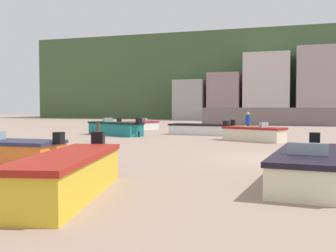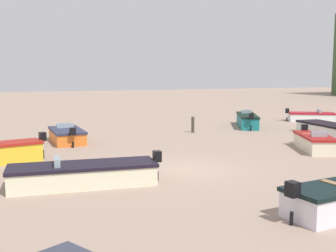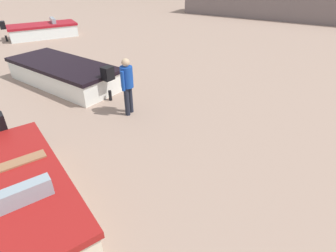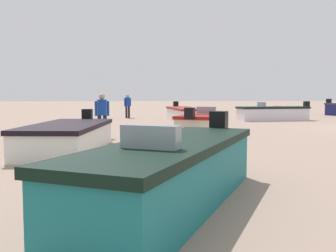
{
  "view_description": "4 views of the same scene",
  "coord_description": "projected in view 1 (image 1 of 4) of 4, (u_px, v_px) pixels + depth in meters",
  "views": [
    {
      "loc": [
        0.38,
        -14.95,
        1.88
      ],
      "look_at": [
        -5.95,
        5.76,
        0.9
      ],
      "focal_mm": 42.34,
      "sensor_mm": 36.0,
      "label": 1
    },
    {
      "loc": [
        15.38,
        -6.96,
        3.95
      ],
      "look_at": [
        -6.56,
        1.9,
        0.97
      ],
      "focal_mm": 44.66,
      "sensor_mm": 36.0,
      "label": 2
    },
    {
      "loc": [
        2.25,
        6.33,
        3.79
      ],
      "look_at": [
        0.04,
        10.19,
        1.13
      ],
      "focal_mm": 29.42,
      "sensor_mm": 36.0,
      "label": 3
    },
    {
      "loc": [
        -16.4,
        10.66,
        1.57
      ],
      "look_at": [
        -2.25,
        9.47,
        0.41
      ],
      "focal_mm": 40.98,
      "sensor_mm": 36.0,
      "label": 4
    }
  ],
  "objects": [
    {
      "name": "ground_plane",
      "position": [
        277.0,
        160.0,
        14.48
      ],
      "size": [
        160.0,
        160.0,
        0.0
      ],
      "primitive_type": "plane",
      "color": "gray"
    },
    {
      "name": "headland_hill",
      "position": [
        287.0,
        80.0,
        77.2
      ],
      "size": [
        90.0,
        32.0,
        14.73
      ],
      "primitive_type": "cube",
      "color": "#3F5834",
      "rests_on": "ground"
    },
    {
      "name": "harbor_pier",
      "position": [
        269.0,
        116.0,
        43.59
      ],
      "size": [
        14.56,
        2.4,
        1.93
      ],
      "primitive_type": "cube",
      "color": "slate",
      "rests_on": "ground"
    },
    {
      "name": "townhouse_far_left",
      "position": [
        191.0,
        100.0,
        63.5
      ],
      "size": [
        4.78,
        6.0,
        6.29
      ],
      "primitive_type": "cube",
      "color": "#9E9E98",
      "rests_on": "ground"
    },
    {
      "name": "townhouse_left",
      "position": [
        226.0,
        97.0,
        62.12
      ],
      "size": [
        4.87,
        6.48,
        7.27
      ],
      "primitive_type": "cube",
      "color": "gray",
      "rests_on": "ground"
    },
    {
      "name": "townhouse_centre_left",
      "position": [
        267.0,
        87.0,
        59.94
      ],
      "size": [
        6.68,
        5.91,
        10.06
      ],
      "primitive_type": "cube",
      "color": "beige",
      "rests_on": "ground"
    },
    {
      "name": "townhouse_centre",
      "position": [
        320.0,
        84.0,
        57.45
      ],
      "size": [
        6.73,
        5.35,
        10.73
      ],
      "primitive_type": "cube",
      "color": "#A49496",
      "rests_on": "ground"
    },
    {
      "name": "boat_cream_2",
      "position": [
        310.0,
        166.0,
        10.05
      ],
      "size": [
        2.11,
        5.48,
        1.11
      ],
      "rotation": [
        0.0,
        0.0,
        3.04
      ],
      "color": "beige",
      "rests_on": "ground"
    },
    {
      "name": "boat_white_3",
      "position": [
        201.0,
        129.0,
        28.07
      ],
      "size": [
        4.73,
        2.21,
        1.09
      ],
      "rotation": [
        0.0,
        0.0,
        1.46
      ],
      "color": "white",
      "rests_on": "ground"
    },
    {
      "name": "boat_orange_5",
      "position": [
        10.0,
        151.0,
        13.75
      ],
      "size": [
        3.91,
        1.72,
        1.09
      ],
      "rotation": [
        0.0,
        0.0,
        1.58
      ],
      "color": "orange",
      "rests_on": "ground"
    },
    {
      "name": "boat_cream_6",
      "position": [
        254.0,
        134.0,
        22.58
      ],
      "size": [
        3.79,
        2.66,
        1.13
      ],
      "rotation": [
        0.0,
        0.0,
        4.29
      ],
      "color": "beige",
      "rests_on": "ground"
    },
    {
      "name": "boat_white_7",
      "position": [
        138.0,
        125.0,
        34.21
      ],
      "size": [
        3.21,
        3.94,
        1.06
      ],
      "rotation": [
        0.0,
        0.0,
        5.75
      ],
      "color": "white",
      "rests_on": "ground"
    },
    {
      "name": "boat_yellow_8",
      "position": [
        69.0,
        174.0,
        8.44
      ],
      "size": [
        2.2,
        4.92,
        1.24
      ],
      "rotation": [
        0.0,
        0.0,
        3.36
      ],
      "color": "gold",
      "rests_on": "ground"
    },
    {
      "name": "boat_teal_9",
      "position": [
        115.0,
        128.0,
        27.36
      ],
      "size": [
        4.76,
        3.25,
        1.25
      ],
      "rotation": [
        0.0,
        0.0,
        1.1
      ],
      "color": "#197376",
      "rests_on": "ground"
    },
    {
      "name": "mooring_post_near_water",
      "position": [
        98.0,
        132.0,
        22.1
      ],
      "size": [
        0.2,
        0.2,
        1.07
      ],
      "primitive_type": "cylinder",
      "color": "#3D3829",
      "rests_on": "ground"
    },
    {
      "name": "beach_walker_distant",
      "position": [
        248.0,
        122.0,
        26.44
      ],
      "size": [
        0.39,
        0.54,
        1.62
      ],
      "rotation": [
        0.0,
        0.0,
        4.86
      ],
      "color": "#1D202C",
      "rests_on": "ground"
    }
  ]
}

